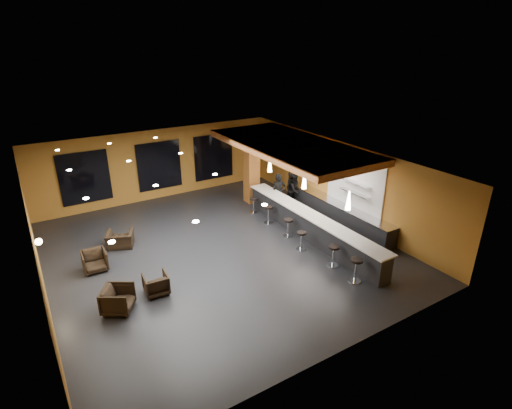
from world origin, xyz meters
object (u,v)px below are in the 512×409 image
column (251,168)px  bar_stool_5 (253,204)px  pendant_2 (270,164)px  bar_stool_0 (356,267)px  bar_stool_4 (269,212)px  bar_stool_3 (288,225)px  pendant_1 (304,180)px  armchair_b (156,284)px  bar_stool_1 (334,253)px  bar_counter (310,227)px  armchair_c (95,261)px  pendant_0 (349,200)px  prep_counter (338,213)px  staff_a (279,192)px  armchair_a (118,299)px  staff_b (295,190)px  armchair_d (120,239)px  bar_stool_2 (301,238)px  staff_c (292,187)px

column → bar_stool_5: bearing=-117.5°
pendant_2 → bar_stool_0: (-0.70, -6.30, -1.80)m
pendant_2 → bar_stool_4: pendant_2 is taller
bar_stool_3 → pendant_1: bearing=-3.8°
armchair_b → bar_stool_1: size_ratio=0.95×
bar_counter → armchair_c: bearing=165.9°
pendant_0 → bar_stool_0: size_ratio=0.81×
prep_counter → bar_stool_1: prep_counter is taller
staff_a → armchair_a: (-8.38, -3.70, -0.50)m
column → bar_stool_3: (-0.69, -4.05, -1.25)m
bar_counter → column: column is taller
staff_b → armchair_d: size_ratio=1.62×
bar_stool_3 → bar_stool_4: size_ratio=0.97×
staff_a → bar_stool_1: (-1.18, -5.14, -0.39)m
staff_a → armchair_c: staff_a is taller
bar_counter → column: (0.00, 4.60, 1.25)m
bar_stool_3 → bar_stool_4: bearing=89.6°
staff_b → armchair_c: size_ratio=1.98×
pendant_0 → bar_stool_4: pendant_0 is taller
pendant_1 → staff_b: size_ratio=0.43×
pendant_2 → armchair_c: bearing=-172.9°
pendant_0 → armchair_b: 7.08m
prep_counter → armchair_a: size_ratio=6.91×
bar_stool_5 → staff_b: bearing=-8.4°
pendant_0 → armchair_a: size_ratio=0.81×
staff_b → armchair_b: bearing=179.8°
staff_a → staff_b: size_ratio=1.11×
bar_stool_4 → prep_counter: bearing=-29.8°
pendant_2 → armchair_b: (-6.60, -3.44, -2.01)m
staff_a → armchair_c: bearing=-155.7°
pendant_2 → armchair_b: pendant_2 is taller
armchair_a → bar_stool_2: 6.95m
prep_counter → bar_stool_4: 3.09m
bar_stool_5 → bar_stool_0: bearing=-90.4°
armchair_b → armchair_c: 2.82m
bar_counter → bar_stool_2: (-0.91, -0.62, -0.01)m
bar_stool_0 → pendant_1: bearing=79.6°
bar_stool_3 → pendant_2: bearing=74.4°
armchair_c → pendant_1: bearing=-8.9°
bar_stool_2 → staff_c: bearing=58.0°
staff_a → bar_stool_3: (-1.21, -2.44, -0.40)m
column → bar_stool_4: column is taller
bar_counter → armchair_a: bearing=-174.9°
armchair_b → column: bearing=-138.5°
staff_b → armchair_b: staff_b is taller
bar_stool_0 → bar_stool_1: (0.04, 1.15, -0.04)m
armchair_d → bar_stool_0: bearing=155.0°
armchair_d → bar_stool_4: (6.12, -1.23, 0.19)m
pendant_0 → armchair_c: bearing=153.3°
armchair_b → bar_stool_2: (5.70, -0.18, 0.14)m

